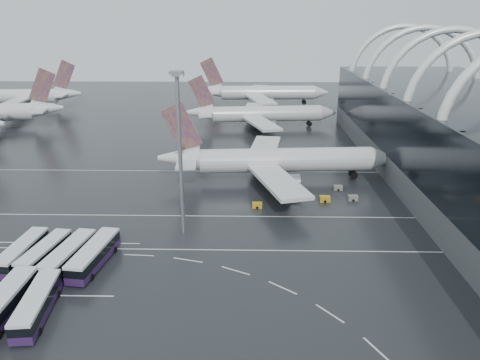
{
  "coord_description": "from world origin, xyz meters",
  "views": [
    {
      "loc": [
        8.81,
        -71.79,
        36.97
      ],
      "look_at": [
        6.98,
        13.49,
        7.0
      ],
      "focal_mm": 35.0,
      "sensor_mm": 36.0,
      "label": 1
    }
  ],
  "objects_px": {
    "bus_row_far_c": "(37,304)",
    "bus_row_near_c": "(68,255)",
    "bus_row_near_a": "(22,252)",
    "gse_cart_belly_c": "(257,205)",
    "bus_row_far_b": "(4,304)",
    "airliner_gate_c": "(261,93)",
    "jet_remote_far": "(28,96)",
    "airliner_main": "(274,161)",
    "airliner_gate_b": "(259,114)",
    "bus_row_near_b": "(45,253)",
    "floodlight_mast": "(179,135)",
    "gse_cart_belly_a": "(325,199)",
    "gse_cart_belly_d": "(353,198)",
    "bus_row_near_d": "(94,255)",
    "gse_cart_belly_e": "(289,183)",
    "gse_cart_belly_b": "(338,188)"
  },
  "relations": [
    {
      "from": "bus_row_near_a",
      "to": "gse_cart_belly_a",
      "type": "bearing_deg",
      "value": -59.49
    },
    {
      "from": "bus_row_near_b",
      "to": "gse_cart_belly_a",
      "type": "xyz_separation_m",
      "value": [
        48.14,
        26.87,
        -1.07
      ]
    },
    {
      "from": "airliner_gate_b",
      "to": "airliner_gate_c",
      "type": "xyz_separation_m",
      "value": [
        1.43,
        44.3,
        0.51
      ]
    },
    {
      "from": "bus_row_near_a",
      "to": "gse_cart_belly_c",
      "type": "height_order",
      "value": "bus_row_near_a"
    },
    {
      "from": "jet_remote_far",
      "to": "bus_row_near_a",
      "type": "height_order",
      "value": "jet_remote_far"
    },
    {
      "from": "airliner_gate_c",
      "to": "gse_cart_belly_c",
      "type": "distance_m",
      "value": 117.54
    },
    {
      "from": "airliner_main",
      "to": "bus_row_near_a",
      "type": "height_order",
      "value": "airliner_main"
    },
    {
      "from": "airliner_main",
      "to": "bus_row_near_c",
      "type": "xyz_separation_m",
      "value": [
        -33.89,
        -41.23,
        -2.99
      ]
    },
    {
      "from": "jet_remote_far",
      "to": "gse_cart_belly_d",
      "type": "height_order",
      "value": "jet_remote_far"
    },
    {
      "from": "bus_row_far_b",
      "to": "floodlight_mast",
      "type": "distance_m",
      "value": 36.03
    },
    {
      "from": "bus_row_far_b",
      "to": "bus_row_far_c",
      "type": "xyz_separation_m",
      "value": [
        4.22,
        0.21,
        -0.15
      ]
    },
    {
      "from": "jet_remote_far",
      "to": "bus_row_far_c",
      "type": "distance_m",
      "value": 157.95
    },
    {
      "from": "bus_row_near_b",
      "to": "bus_row_far_c",
      "type": "xyz_separation_m",
      "value": [
        4.81,
        -13.86,
        0.07
      ]
    },
    {
      "from": "bus_row_far_c",
      "to": "bus_row_near_c",
      "type": "bearing_deg",
      "value": -3.02
    },
    {
      "from": "airliner_gate_c",
      "to": "gse_cart_belly_c",
      "type": "xyz_separation_m",
      "value": [
        -3.07,
        -117.41,
        -4.57
      ]
    },
    {
      "from": "bus_row_near_b",
      "to": "airliner_gate_b",
      "type": "bearing_deg",
      "value": -12.12
    },
    {
      "from": "bus_row_near_b",
      "to": "gse_cart_belly_d",
      "type": "distance_m",
      "value": 60.89
    },
    {
      "from": "airliner_gate_b",
      "to": "bus_row_near_b",
      "type": "distance_m",
      "value": 102.76
    },
    {
      "from": "bus_row_far_c",
      "to": "jet_remote_far",
      "type": "bearing_deg",
      "value": 18.44
    },
    {
      "from": "airliner_main",
      "to": "airliner_gate_c",
      "type": "xyz_separation_m",
      "value": [
        -1.07,
        100.27,
        0.34
      ]
    },
    {
      "from": "gse_cart_belly_a",
      "to": "gse_cart_belly_c",
      "type": "relative_size",
      "value": 1.1
    },
    {
      "from": "airliner_gate_c",
      "to": "gse_cart_belly_a",
      "type": "xyz_separation_m",
      "value": [
        11.23,
        -113.81,
        -4.52
      ]
    },
    {
      "from": "airliner_gate_b",
      "to": "gse_cart_belly_a",
      "type": "xyz_separation_m",
      "value": [
        12.66,
        -69.52,
        -4.0
      ]
    },
    {
      "from": "jet_remote_far",
      "to": "bus_row_near_c",
      "type": "relative_size",
      "value": 3.42
    },
    {
      "from": "jet_remote_far",
      "to": "bus_row_far_c",
      "type": "bearing_deg",
      "value": 110.74
    },
    {
      "from": "gse_cart_belly_a",
      "to": "gse_cart_belly_c",
      "type": "bearing_deg",
      "value": -165.89
    },
    {
      "from": "airliner_main",
      "to": "gse_cart_belly_e",
      "type": "distance_m",
      "value": 6.73
    },
    {
      "from": "airliner_gate_b",
      "to": "bus_row_far_c",
      "type": "relative_size",
      "value": 4.06
    },
    {
      "from": "airliner_gate_b",
      "to": "gse_cart_belly_e",
      "type": "distance_m",
      "value": 60.37
    },
    {
      "from": "bus_row_near_d",
      "to": "gse_cart_belly_b",
      "type": "bearing_deg",
      "value": -44.74
    },
    {
      "from": "airliner_gate_c",
      "to": "bus_row_near_a",
      "type": "xyz_separation_m",
      "value": [
        -40.59,
        -140.47,
        -3.4
      ]
    },
    {
      "from": "bus_row_near_d",
      "to": "jet_remote_far",
      "type": "bearing_deg",
      "value": 35.06
    },
    {
      "from": "gse_cart_belly_a",
      "to": "floodlight_mast",
      "type": "bearing_deg",
      "value": -150.81
    },
    {
      "from": "airliner_main",
      "to": "bus_row_near_a",
      "type": "relative_size",
      "value": 4.4
    },
    {
      "from": "airliner_gate_b",
      "to": "bus_row_near_c",
      "type": "bearing_deg",
      "value": -113.88
    },
    {
      "from": "airliner_gate_b",
      "to": "bus_row_near_d",
      "type": "xyz_separation_m",
      "value": [
        -27.41,
        -97.06,
        -2.76
      ]
    },
    {
      "from": "bus_row_far_b",
      "to": "bus_row_far_c",
      "type": "height_order",
      "value": "bus_row_far_b"
    },
    {
      "from": "airliner_gate_b",
      "to": "bus_row_near_d",
      "type": "height_order",
      "value": "airliner_gate_b"
    },
    {
      "from": "airliner_gate_c",
      "to": "airliner_gate_b",
      "type": "bearing_deg",
      "value": -94.08
    },
    {
      "from": "jet_remote_far",
      "to": "bus_row_near_b",
      "type": "distance_m",
      "value": 143.36
    },
    {
      "from": "bus_row_far_b",
      "to": "airliner_gate_c",
      "type": "bearing_deg",
      "value": -12.94
    },
    {
      "from": "jet_remote_far",
      "to": "airliner_gate_b",
      "type": "bearing_deg",
      "value": 157.07
    },
    {
      "from": "airliner_main",
      "to": "airliner_gate_b",
      "type": "bearing_deg",
      "value": 87.98
    },
    {
      "from": "floodlight_mast",
      "to": "airliner_gate_c",
      "type": "bearing_deg",
      "value": 82.72
    },
    {
      "from": "bus_row_near_c",
      "to": "bus_row_far_b",
      "type": "bearing_deg",
      "value": 173.56
    },
    {
      "from": "floodlight_mast",
      "to": "gse_cart_belly_a",
      "type": "distance_m",
      "value": 36.26
    },
    {
      "from": "bus_row_near_d",
      "to": "floodlight_mast",
      "type": "xyz_separation_m",
      "value": [
        12.31,
        12.03,
        16.18
      ]
    },
    {
      "from": "bus_row_far_b",
      "to": "bus_row_near_d",
      "type": "bearing_deg",
      "value": -28.88
    },
    {
      "from": "airliner_gate_c",
      "to": "bus_row_far_c",
      "type": "bearing_deg",
      "value": -103.96
    },
    {
      "from": "airliner_gate_b",
      "to": "gse_cart_belly_d",
      "type": "height_order",
      "value": "airliner_gate_b"
    }
  ]
}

